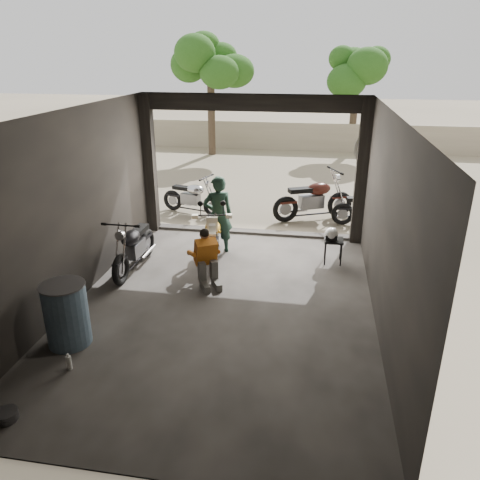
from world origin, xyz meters
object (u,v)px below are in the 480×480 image
(helmet, at_px, (331,234))
(outside_bike_b, at_px, (314,196))
(left_bike, at_px, (134,243))
(rider, at_px, (218,215))
(outside_bike_c, at_px, (369,205))
(main_bike, at_px, (213,233))
(mechanic, at_px, (208,260))
(stool, at_px, (334,243))
(oil_drum, at_px, (67,315))
(sign_post, at_px, (372,167))
(outside_bike_a, at_px, (192,194))

(helmet, bearing_deg, outside_bike_b, 98.73)
(left_bike, relative_size, rider, 0.99)
(helmet, bearing_deg, outside_bike_c, 68.72)
(main_bike, bearing_deg, mechanic, -93.92)
(outside_bike_c, height_order, stool, outside_bike_c)
(mechanic, distance_m, oil_drum, 2.67)
(rider, distance_m, stool, 2.45)
(rider, distance_m, oil_drum, 4.00)
(outside_bike_b, relative_size, helmet, 6.69)
(rider, bearing_deg, mechanic, 72.51)
(mechanic, bearing_deg, stool, 2.19)
(left_bike, height_order, mechanic, left_bike)
(main_bike, xyz_separation_m, mechanic, (0.17, -1.20, -0.07))
(main_bike, relative_size, outside_bike_b, 0.93)
(left_bike, distance_m, sign_post, 5.25)
(left_bike, bearing_deg, helmet, 14.84)
(left_bike, relative_size, outside_bike_c, 1.06)
(stool, bearing_deg, outside_bike_a, 144.29)
(main_bike, bearing_deg, outside_bike_c, 26.16)
(outside_bike_c, relative_size, oil_drum, 1.63)
(left_bike, bearing_deg, outside_bike_c, 36.52)
(rider, xyz_separation_m, sign_post, (3.15, 1.13, 0.88))
(outside_bike_a, bearing_deg, left_bike, -167.10)
(mechanic, xyz_separation_m, helmet, (2.21, 1.37, 0.14))
(outside_bike_a, height_order, stool, outside_bike_a)
(stool, relative_size, sign_post, 0.21)
(outside_bike_b, distance_m, stool, 2.71)
(left_bike, distance_m, outside_bike_a, 3.57)
(main_bike, xyz_separation_m, rider, (0.03, 0.37, 0.26))
(outside_bike_c, xyz_separation_m, oil_drum, (-4.75, -5.96, -0.05))
(outside_bike_a, relative_size, mechanic, 1.52)
(left_bike, bearing_deg, outside_bike_a, 87.83)
(stool, relative_size, helmet, 1.85)
(mechanic, height_order, sign_post, sign_post)
(outside_bike_a, distance_m, outside_bike_c, 4.54)
(left_bike, bearing_deg, mechanic, -14.63)
(rider, xyz_separation_m, stool, (2.41, -0.17, -0.39))
(outside_bike_a, xyz_separation_m, mechanic, (1.37, -4.01, -0.02))
(outside_bike_a, distance_m, mechanic, 4.24)
(outside_bike_b, height_order, outside_bike_c, outside_bike_b)
(outside_bike_a, distance_m, sign_post, 4.73)
(outside_bike_c, distance_m, helmet, 2.62)
(outside_bike_c, distance_m, sign_post, 1.64)
(rider, height_order, sign_post, sign_post)
(outside_bike_c, height_order, rider, rider)
(mechanic, xyz_separation_m, oil_drum, (-1.58, -2.15, -0.03))
(outside_bike_c, relative_size, mechanic, 1.53)
(sign_post, bearing_deg, outside_bike_a, -172.09)
(outside_bike_b, bearing_deg, sign_post, -163.35)
(outside_bike_a, xyz_separation_m, rider, (1.24, -2.45, 0.31))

